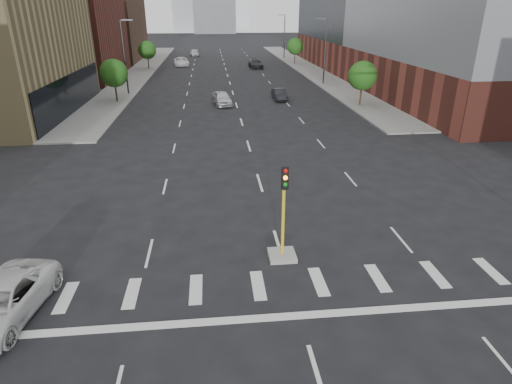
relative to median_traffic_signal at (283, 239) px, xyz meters
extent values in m
cube|color=gray|center=(-15.00, 65.03, -0.90)|extent=(5.00, 92.00, 0.15)
cube|color=gray|center=(15.00, 65.03, -0.90)|extent=(5.00, 92.00, 0.15)
cube|color=brown|center=(-27.50, 57.03, 5.03)|extent=(20.00, 22.00, 12.00)
cube|color=brown|center=(-27.50, 83.03, 5.53)|extent=(20.00, 24.00, 13.00)
cube|color=brown|center=(29.50, 51.03, 1.53)|extent=(24.00, 70.00, 5.00)
cube|color=#999993|center=(0.00, 0.03, -0.87)|extent=(1.20, 1.20, 0.20)
cylinder|color=gold|center=(0.00, 0.03, 0.83)|extent=(0.14, 0.14, 3.20)
cube|color=black|center=(0.00, -0.15, 2.93)|extent=(0.28, 0.18, 1.00)
sphere|color=red|center=(0.00, -0.25, 3.28)|extent=(0.18, 0.18, 0.18)
sphere|color=orange|center=(0.00, -0.25, 2.98)|extent=(0.18, 0.18, 0.18)
sphere|color=#0C7F19|center=(0.00, -0.25, 2.68)|extent=(0.18, 0.18, 0.18)
cylinder|color=#2D2D30|center=(13.50, 46.03, 3.53)|extent=(0.20, 0.20, 9.00)
cube|color=#2D2D30|center=(12.70, 46.03, 8.03)|extent=(1.40, 0.22, 0.15)
cylinder|color=#2D2D30|center=(13.50, 81.03, 3.53)|extent=(0.20, 0.20, 9.00)
cube|color=#2D2D30|center=(12.70, 81.03, 8.03)|extent=(1.40, 0.22, 0.15)
cylinder|color=#2D2D30|center=(-13.50, 41.03, 3.53)|extent=(0.20, 0.20, 9.00)
cube|color=#2D2D30|center=(-12.70, 41.03, 8.03)|extent=(1.40, 0.22, 0.15)
cylinder|color=#382619|center=(-14.00, 36.03, 0.05)|extent=(0.20, 0.20, 1.75)
sphere|color=#1A4813|center=(-14.00, 36.03, 2.43)|extent=(3.20, 3.20, 3.20)
cylinder|color=#382619|center=(-14.00, 66.03, 0.05)|extent=(0.20, 0.20, 1.75)
sphere|color=#1A4813|center=(-14.00, 66.03, 2.43)|extent=(3.20, 3.20, 3.20)
cylinder|color=#382619|center=(14.00, 31.03, 0.05)|extent=(0.20, 0.20, 1.75)
sphere|color=#1A4813|center=(14.00, 31.03, 2.43)|extent=(3.20, 3.20, 3.20)
cylinder|color=#382619|center=(14.00, 71.03, 0.05)|extent=(0.20, 0.20, 1.75)
sphere|color=#1A4813|center=(14.00, 71.03, 2.43)|extent=(3.20, 3.20, 3.20)
imported|color=silver|center=(-1.64, 33.35, -0.19)|extent=(2.52, 4.82, 1.57)
imported|color=black|center=(5.41, 35.56, -0.31)|extent=(1.51, 4.08, 1.33)
imported|color=silver|center=(-8.31, 70.60, -0.17)|extent=(3.34, 6.05, 1.60)
imported|color=black|center=(5.63, 65.95, -0.19)|extent=(2.57, 5.56, 1.58)
imported|color=#B4B5B9|center=(-6.33, 89.10, -0.18)|extent=(2.32, 4.84, 1.60)
imported|color=silver|center=(-10.61, -2.97, -0.27)|extent=(3.10, 5.34, 1.40)
camera|label=1|loc=(-2.88, -16.25, 9.33)|focal=30.00mm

